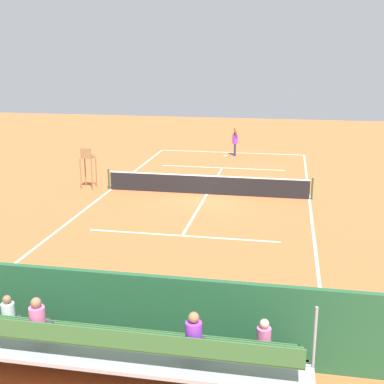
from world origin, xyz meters
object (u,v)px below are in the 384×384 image
object	(u,v)px
tennis_net	(207,184)
tennis_racket	(226,156)
tennis_ball_near	(248,166)
bleacher_stand	(94,346)
tennis_ball_far	(215,161)
umpire_chair	(88,164)
courtside_bench	(209,322)
tennis_player	(235,141)
equipment_bag	(139,331)

from	to	relation	value
tennis_net	tennis_racket	distance (m)	9.78
tennis_racket	tennis_ball_near	bearing A→B (deg)	120.34
bleacher_stand	tennis_ball_far	world-z (taller)	bleacher_stand
umpire_chair	courtside_bench	xyz separation A→B (m)	(-8.36, 13.26, -0.76)
tennis_net	tennis_ball_near	world-z (taller)	tennis_net
tennis_player	equipment_bag	bearing A→B (deg)	90.18
tennis_net	umpire_chair	distance (m)	6.25
courtside_bench	bleacher_stand	bearing A→B (deg)	44.04
umpire_chair	equipment_bag	xyz separation A→B (m)	(-6.62, 13.39, -1.13)
bleacher_stand	tennis_racket	distance (m)	25.12
tennis_ball_near	tennis_ball_far	world-z (taller)	same
courtside_bench	equipment_bag	xyz separation A→B (m)	(1.74, 0.13, -0.38)
tennis_racket	tennis_ball_near	xyz separation A→B (m)	(-1.78, 3.03, 0.02)
equipment_bag	tennis_racket	xyz separation A→B (m)	(0.68, -23.17, -0.16)
equipment_bag	tennis_ball_near	world-z (taller)	equipment_bag
bleacher_stand	courtside_bench	xyz separation A→B (m)	(-2.14, -2.07, -0.35)
tennis_net	tennis_player	bearing A→B (deg)	-92.02
bleacher_stand	tennis_ball_near	size ratio (longest dim) A/B	137.27
bleacher_stand	tennis_player	world-z (taller)	bleacher_stand
tennis_net	umpire_chair	xyz separation A→B (m)	(6.20, 0.01, 0.81)
tennis_net	tennis_ball_far	world-z (taller)	tennis_net
equipment_bag	tennis_ball_near	xyz separation A→B (m)	(-1.10, -20.13, -0.15)
tennis_ball_far	equipment_bag	bearing A→B (deg)	92.98
tennis_net	courtside_bench	world-z (taller)	tennis_net
umpire_chair	tennis_ball_near	size ratio (longest dim) A/B	32.42
umpire_chair	tennis_net	bearing A→B (deg)	-179.94
tennis_ball_near	courtside_bench	bearing A→B (deg)	91.83
bleacher_stand	tennis_player	xyz separation A→B (m)	(-0.32, -25.28, 0.10)
courtside_bench	tennis_player	world-z (taller)	tennis_player
tennis_ball_far	courtside_bench	bearing A→B (deg)	97.68
umpire_chair	tennis_player	size ratio (longest dim) A/B	1.11
bleacher_stand	tennis_ball_near	distance (m)	22.14
courtside_bench	tennis_ball_near	xyz separation A→B (m)	(0.64, -20.00, -0.53)
tennis_net	equipment_bag	world-z (taller)	tennis_net
courtside_bench	tennis_ball_far	xyz separation A→B (m)	(2.84, -21.09, -0.53)
tennis_net	tennis_racket	bearing A→B (deg)	-88.53
courtside_bench	tennis_ball_near	distance (m)	20.02
equipment_bag	tennis_player	bearing A→B (deg)	-89.82
tennis_player	tennis_ball_near	world-z (taller)	tennis_player
tennis_racket	tennis_ball_far	bearing A→B (deg)	77.55
umpire_chair	tennis_player	bearing A→B (deg)	-123.37
bleacher_stand	umpire_chair	distance (m)	16.55
tennis_net	equipment_bag	distance (m)	13.41
courtside_bench	tennis_ball_near	size ratio (longest dim) A/B	27.27
equipment_bag	tennis_net	bearing A→B (deg)	-88.18
tennis_net	equipment_bag	size ratio (longest dim) A/B	11.44
equipment_bag	tennis_ball_far	xyz separation A→B (m)	(1.11, -21.22, -0.15)
tennis_player	tennis_ball_near	distance (m)	3.55
tennis_ball_far	tennis_net	bearing A→B (deg)	94.97
tennis_net	tennis_ball_near	xyz separation A→B (m)	(-1.52, -6.73, -0.47)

